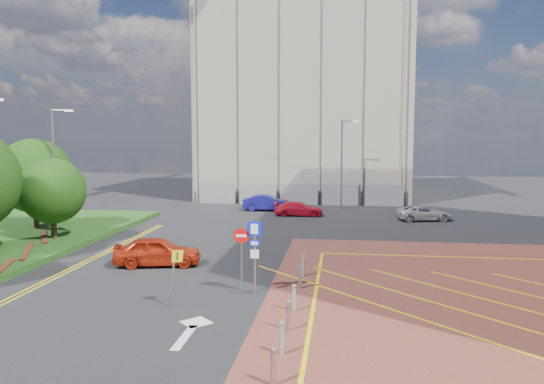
% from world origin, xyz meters
% --- Properties ---
extents(ground, '(140.00, 140.00, 0.00)m').
position_xyz_m(ground, '(0.00, 0.00, 0.00)').
color(ground, black).
rests_on(ground, ground).
extents(tree_c, '(4.00, 4.00, 4.90)m').
position_xyz_m(tree_c, '(-13.50, 10.00, 3.19)').
color(tree_c, '#3D2B1C').
rests_on(tree_c, grass_bed).
extents(tree_d, '(5.00, 5.00, 6.08)m').
position_xyz_m(tree_d, '(-16.50, 13.00, 3.87)').
color(tree_d, '#3D2B1C').
rests_on(tree_d, grass_bed).
extents(lamp_left_far, '(1.53, 0.16, 8.00)m').
position_xyz_m(lamp_left_far, '(-14.42, 12.00, 4.66)').
color(lamp_left_far, '#9EA0A8').
rests_on(lamp_left_far, grass_bed).
extents(lamp_back, '(1.53, 0.16, 8.00)m').
position_xyz_m(lamp_back, '(4.08, 28.00, 4.36)').
color(lamp_back, '#9EA0A8').
rests_on(lamp_back, ground).
extents(sign_cluster, '(1.17, 0.12, 3.20)m').
position_xyz_m(sign_cluster, '(0.30, 0.98, 1.95)').
color(sign_cluster, '#9EA0A8').
rests_on(sign_cluster, ground).
extents(warning_sign, '(0.56, 0.38, 2.24)m').
position_xyz_m(warning_sign, '(-2.26, -1.07, 1.43)').
color(warning_sign, '#9EA0A8').
rests_on(warning_sign, ground).
extents(bollard_row, '(0.14, 11.14, 0.90)m').
position_xyz_m(bollard_row, '(2.30, -1.67, 0.47)').
color(bollard_row, '#9EA0A8').
rests_on(bollard_row, forecourt).
extents(construction_building, '(21.20, 19.20, 22.00)m').
position_xyz_m(construction_building, '(0.00, 40.00, 11.00)').
color(construction_building, '#B5A794').
rests_on(construction_building, ground).
extents(construction_fence, '(21.60, 0.06, 2.00)m').
position_xyz_m(construction_fence, '(1.00, 30.00, 1.00)').
color(construction_fence, gray).
rests_on(construction_fence, ground).
extents(car_red_left, '(4.61, 2.62, 1.48)m').
position_xyz_m(car_red_left, '(-5.17, 5.17, 0.74)').
color(car_red_left, '#B4280F').
rests_on(car_red_left, ground).
extents(car_blue_back, '(4.35, 1.76, 1.41)m').
position_xyz_m(car_blue_back, '(-2.45, 25.59, 0.70)').
color(car_blue_back, navy).
rests_on(car_blue_back, ground).
extents(car_red_back, '(4.07, 1.80, 1.16)m').
position_xyz_m(car_red_back, '(0.53, 22.99, 0.58)').
color(car_red_back, red).
rests_on(car_red_back, ground).
extents(car_silver_back, '(4.51, 2.77, 1.17)m').
position_xyz_m(car_silver_back, '(10.40, 21.77, 0.58)').
color(car_silver_back, silver).
rests_on(car_silver_back, ground).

